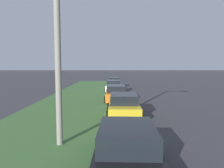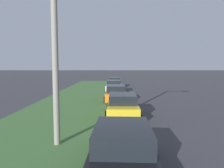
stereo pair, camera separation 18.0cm
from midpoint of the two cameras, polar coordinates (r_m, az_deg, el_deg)
name	(u,v)px [view 1 (the left image)]	position (r m, az deg, el deg)	size (l,w,h in m)	color
grass_median	(53,121)	(12.22, -16.63, -9.98)	(60.00, 6.00, 0.12)	#3D6633
parked_car_black	(127,149)	(6.37, 3.31, -17.79)	(4.37, 2.15, 1.47)	black
parked_car_yellow	(123,106)	(12.80, 2.82, -6.07)	(4.33, 2.08, 1.47)	gold
parked_car_orange	(116,94)	(18.31, 0.84, -2.69)	(4.31, 2.04, 1.47)	orange
parked_car_white	(114,86)	(24.83, 0.33, -0.64)	(4.39, 2.21, 1.47)	silver
parked_car_silver	(114,82)	(31.06, 0.49, 0.51)	(4.35, 2.12, 1.47)	#B2B5BA
streetlight	(67,34)	(8.09, -13.15, 13.46)	(0.61, 2.87, 7.50)	gray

